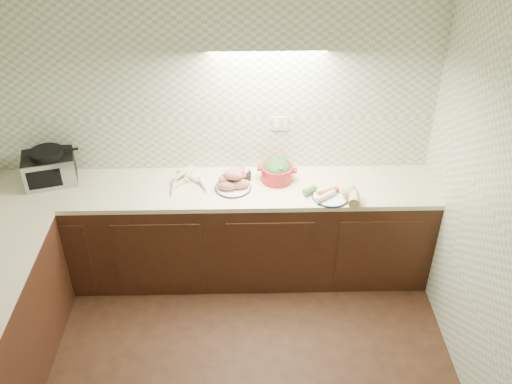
{
  "coord_description": "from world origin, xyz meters",
  "views": [
    {
      "loc": [
        0.26,
        -2.32,
        3.49
      ],
      "look_at": [
        0.34,
        1.25,
        1.02
      ],
      "focal_mm": 40.0,
      "sensor_mm": 36.0,
      "label": 1
    }
  ],
  "objects_px": {
    "sweet_potato_plate": "(233,181)",
    "dutch_oven": "(277,171)",
    "parsnip_pile": "(190,182)",
    "veg_plate": "(339,193)",
    "onion_bowl": "(242,174)",
    "toaster_oven": "(49,167)"
  },
  "relations": [
    {
      "from": "dutch_oven",
      "to": "onion_bowl",
      "type": "bearing_deg",
      "value": -176.62
    },
    {
      "from": "toaster_oven",
      "to": "sweet_potato_plate",
      "type": "height_order",
      "value": "toaster_oven"
    },
    {
      "from": "sweet_potato_plate",
      "to": "veg_plate",
      "type": "relative_size",
      "value": 0.63
    },
    {
      "from": "parsnip_pile",
      "to": "onion_bowl",
      "type": "xyz_separation_m",
      "value": [
        0.42,
        0.08,
        0.01
      ]
    },
    {
      "from": "parsnip_pile",
      "to": "dutch_oven",
      "type": "xyz_separation_m",
      "value": [
        0.71,
        0.06,
        0.06
      ]
    },
    {
      "from": "onion_bowl",
      "to": "dutch_oven",
      "type": "distance_m",
      "value": 0.29
    },
    {
      "from": "toaster_oven",
      "to": "veg_plate",
      "type": "relative_size",
      "value": 1.01
    },
    {
      "from": "parsnip_pile",
      "to": "dutch_oven",
      "type": "bearing_deg",
      "value": 4.68
    },
    {
      "from": "toaster_oven",
      "to": "onion_bowl",
      "type": "xyz_separation_m",
      "value": [
        1.56,
        -0.0,
        -0.09
      ]
    },
    {
      "from": "toaster_oven",
      "to": "dutch_oven",
      "type": "height_order",
      "value": "toaster_oven"
    },
    {
      "from": "veg_plate",
      "to": "onion_bowl",
      "type": "bearing_deg",
      "value": 158.79
    },
    {
      "from": "sweet_potato_plate",
      "to": "dutch_oven",
      "type": "relative_size",
      "value": 0.89
    },
    {
      "from": "toaster_oven",
      "to": "dutch_oven",
      "type": "distance_m",
      "value": 1.85
    },
    {
      "from": "parsnip_pile",
      "to": "toaster_oven",
      "type": "bearing_deg",
      "value": 175.65
    },
    {
      "from": "sweet_potato_plate",
      "to": "veg_plate",
      "type": "distance_m",
      "value": 0.85
    },
    {
      "from": "toaster_oven",
      "to": "veg_plate",
      "type": "height_order",
      "value": "toaster_oven"
    },
    {
      "from": "onion_bowl",
      "to": "toaster_oven",
      "type": "bearing_deg",
      "value": 179.85
    },
    {
      "from": "parsnip_pile",
      "to": "veg_plate",
      "type": "bearing_deg",
      "value": -10.18
    },
    {
      "from": "sweet_potato_plate",
      "to": "dutch_oven",
      "type": "height_order",
      "value": "dutch_oven"
    },
    {
      "from": "parsnip_pile",
      "to": "sweet_potato_plate",
      "type": "xyz_separation_m",
      "value": [
        0.35,
        -0.05,
        0.04
      ]
    },
    {
      "from": "sweet_potato_plate",
      "to": "veg_plate",
      "type": "bearing_deg",
      "value": -10.91
    },
    {
      "from": "onion_bowl",
      "to": "veg_plate",
      "type": "bearing_deg",
      "value": -21.21
    }
  ]
}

